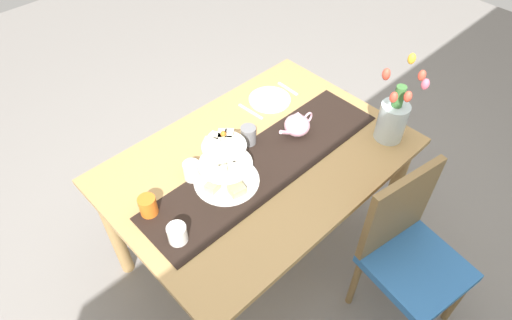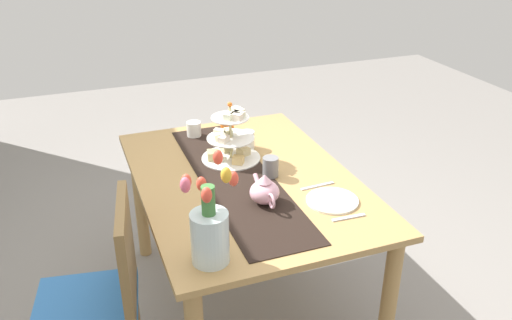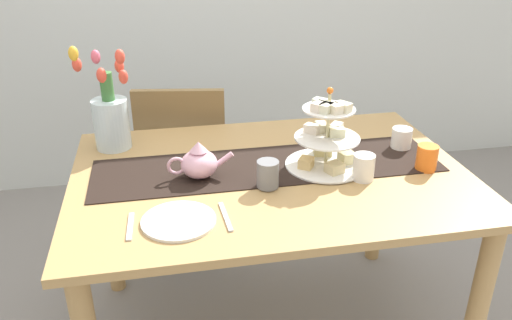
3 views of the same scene
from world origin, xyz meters
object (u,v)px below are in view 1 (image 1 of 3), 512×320
fork_left (288,89)px  mug_white_text (192,171)px  dinner_plate_left (270,99)px  tulip_vase (393,116)px  dining_table (259,174)px  mug_grey (248,135)px  teapot (297,124)px  tiered_cake_stand (226,166)px  mug_orange (148,206)px  cream_jug (177,234)px  knife_left (250,112)px  chair_left (409,249)px

fork_left → mug_white_text: size_ratio=1.58×
dinner_plate_left → tulip_vase: bearing=109.8°
dining_table → mug_grey: size_ratio=15.10×
fork_left → mug_white_text: bearing=11.3°
teapot → fork_left: size_ratio=1.59×
tiered_cake_stand → teapot: 0.47m
dining_table → mug_white_text: size_ratio=15.10×
mug_orange → fork_left: bearing=-169.8°
teapot → dinner_plate_left: size_ratio=1.04×
cream_jug → knife_left: cream_jug is taller
dining_table → mug_orange: mug_orange is taller
dining_table → fork_left: 0.58m
cream_jug → mug_white_text: bearing=-137.9°
dining_table → tulip_vase: 0.71m
teapot → tulip_vase: bearing=133.2°
dinner_plate_left → fork_left: dinner_plate_left is taller
mug_grey → tiered_cake_stand: bearing=26.0°
chair_left → dinner_plate_left: chair_left is taller
chair_left → mug_white_text: (0.59, -0.85, 0.32)m
knife_left → mug_orange: mug_orange is taller
chair_left → fork_left: 1.07m
tiered_cake_stand → tulip_vase: bearing=157.2°
dining_table → knife_left: 0.37m
tiered_cake_stand → dinner_plate_left: (-0.56, -0.29, -0.10)m
mug_orange → mug_grey: bearing=-177.7°
teapot → tulip_vase: tulip_vase is taller
chair_left → mug_orange: 1.22m
fork_left → mug_grey: mug_grey is taller
knife_left → mug_orange: size_ratio=1.79×
mug_grey → chair_left: bearing=106.0°
fork_left → knife_left: bearing=0.0°
mug_white_text → teapot: bearing=167.7°
mug_orange → chair_left: bearing=135.8°
dining_table → fork_left: bearing=-150.3°
mug_grey → cream_jug: bearing=20.3°
tulip_vase → mug_white_text: tulip_vase is taller
mug_grey → knife_left: bearing=-135.7°
dining_table → dinner_plate_left: 0.47m
chair_left → mug_orange: (0.84, -0.82, 0.32)m
dinner_plate_left → mug_grey: 0.36m
knife_left → mug_orange: bearing=13.9°
teapot → mug_grey: teapot is taller
chair_left → fork_left: size_ratio=6.07×
tulip_vase → fork_left: 0.64m
dining_table → tiered_cake_stand: bearing=0.9°
tulip_vase → dinner_plate_left: 0.67m
tiered_cake_stand → mug_white_text: bearing=-52.8°
dining_table → tulip_vase: size_ratio=3.39×
knife_left → tulip_vase: bearing=120.8°
fork_left → mug_white_text: 0.82m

